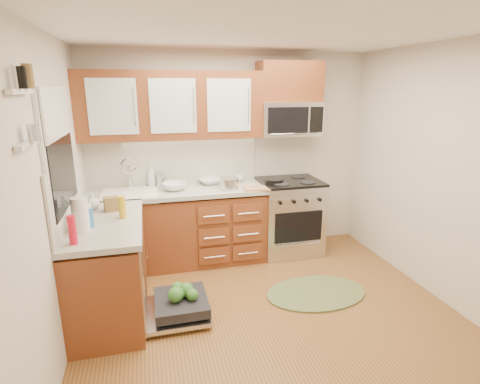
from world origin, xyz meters
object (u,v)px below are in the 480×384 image
object	(u,v)px
stock_pot	(229,184)
paper_towel_roll	(80,214)
skillet	(274,181)
bowl_b	(174,186)
range	(289,216)
cup	(239,178)
sink	(131,204)
cutting_board	(257,188)
upper_cabinets	(172,105)
dishwasher	(177,307)
rug	(316,293)
microwave	(289,119)
bowl_a	(210,181)

from	to	relation	value
stock_pot	paper_towel_roll	size ratio (longest dim) A/B	0.76
skillet	bowl_b	bearing A→B (deg)	178.69
range	stock_pot	world-z (taller)	stock_pot
bowl_b	cup	size ratio (longest dim) A/B	2.28
skillet	sink	bearing A→B (deg)	179.08
sink	cutting_board	xyz separation A→B (m)	(1.43, -0.20, 0.14)
range	paper_towel_roll	bearing A→B (deg)	-154.12
stock_pot	cutting_board	world-z (taller)	stock_pot
paper_towel_roll	cutting_board	bearing A→B (deg)	26.72
range	stock_pot	bearing A→B (deg)	-171.31
upper_cabinets	range	distance (m)	1.99
dishwasher	stock_pot	bearing A→B (deg)	54.00
dishwasher	cutting_board	distance (m)	1.62
cup	skillet	bearing A→B (deg)	-32.23
dishwasher	cup	world-z (taller)	cup
stock_pot	paper_towel_roll	bearing A→B (deg)	-146.27
skillet	paper_towel_roll	size ratio (longest dim) A/B	0.79
rug	paper_towel_roll	distance (m)	2.42
sink	dishwasher	bearing A→B (deg)	-70.80
paper_towel_roll	sink	bearing A→B (deg)	72.29
rug	sink	bearing A→B (deg)	149.69
rug	microwave	bearing A→B (deg)	85.17
skillet	paper_towel_roll	distance (m)	2.32
stock_pot	bowl_a	size ratio (longest dim) A/B	0.81
paper_towel_roll	bowl_b	bearing A→B (deg)	52.22
range	bowl_a	size ratio (longest dim) A/B	3.50
range	stock_pot	distance (m)	0.97
rug	stock_pot	size ratio (longest dim) A/B	4.86
stock_pot	cutting_board	bearing A→B (deg)	-15.61
upper_cabinets	range	size ratio (longest dim) A/B	2.16
bowl_a	paper_towel_roll	bearing A→B (deg)	-135.53
rug	bowl_b	world-z (taller)	bowl_b
cutting_board	paper_towel_roll	size ratio (longest dim) A/B	1.06
bowl_a	stock_pot	bearing A→B (deg)	-59.74
microwave	skillet	distance (m)	0.78
rug	bowl_a	xyz separation A→B (m)	(-0.88, 1.25, 0.95)
rug	stock_pot	distance (m)	1.54
stock_pot	bowl_a	distance (m)	0.34
dishwasher	cup	size ratio (longest dim) A/B	5.75
dishwasher	bowl_b	world-z (taller)	bowl_b
sink	stock_pot	bearing A→B (deg)	-5.79
dishwasher	paper_towel_roll	xyz separation A→B (m)	(-0.74, 0.02, 0.97)
cutting_board	paper_towel_roll	world-z (taller)	paper_towel_roll
bowl_b	skillet	bearing A→B (deg)	-1.31
upper_cabinets	cutting_board	xyz separation A→B (m)	(0.91, -0.35, -0.94)
stock_pot	bowl_b	distance (m)	0.63
upper_cabinets	sink	bearing A→B (deg)	-163.55
bowl_a	range	bearing A→B (deg)	-9.84
range	rug	world-z (taller)	range
sink	paper_towel_roll	bearing A→B (deg)	-107.71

